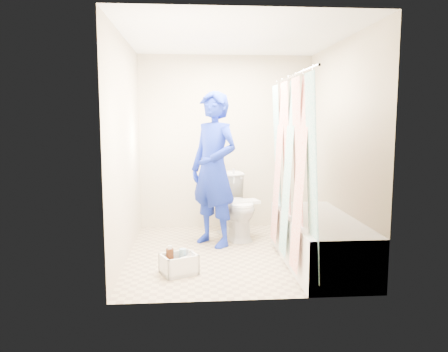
{
  "coord_description": "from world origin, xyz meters",
  "views": [
    {
      "loc": [
        -0.5,
        -4.81,
        1.53
      ],
      "look_at": [
        -0.1,
        0.28,
        0.86
      ],
      "focal_mm": 35.0,
      "sensor_mm": 36.0,
      "label": 1
    }
  ],
  "objects": [
    {
      "name": "wall_left",
      "position": [
        -1.2,
        0.0,
        1.2
      ],
      "size": [
        0.02,
        2.6,
        2.4
      ],
      "primitive_type": "cube",
      "color": "#BFAE93",
      "rests_on": "ground"
    },
    {
      "name": "wall_back",
      "position": [
        0.0,
        1.3,
        1.2
      ],
      "size": [
        2.4,
        0.02,
        2.4
      ],
      "primitive_type": "cube",
      "color": "#BFAE93",
      "rests_on": "ground"
    },
    {
      "name": "cleaning_caddy",
      "position": [
        -0.61,
        -0.61,
        0.09
      ],
      "size": [
        0.41,
        0.38,
        0.25
      ],
      "rotation": [
        0.0,
        0.0,
        0.42
      ],
      "color": "silver",
      "rests_on": "ground"
    },
    {
      "name": "wall_front",
      "position": [
        0.0,
        -1.3,
        1.2
      ],
      "size": [
        2.4,
        0.02,
        2.4
      ],
      "primitive_type": "cube",
      "color": "#BFAE93",
      "rests_on": "ground"
    },
    {
      "name": "wall_right",
      "position": [
        1.2,
        0.0,
        1.2
      ],
      "size": [
        0.02,
        2.6,
        2.4
      ],
      "primitive_type": "cube",
      "color": "#BFAE93",
      "rests_on": "ground"
    },
    {
      "name": "bathtub",
      "position": [
        0.85,
        -0.43,
        0.27
      ],
      "size": [
        0.7,
        1.75,
        0.5
      ],
      "color": "silver",
      "rests_on": "ground"
    },
    {
      "name": "tank_internals",
      "position": [
        -0.03,
        0.9,
        0.82
      ],
      "size": [
        0.2,
        0.09,
        0.27
      ],
      "color": "black",
      "rests_on": "toilet"
    },
    {
      "name": "tank_lid",
      "position": [
        0.11,
        0.57,
        0.49
      ],
      "size": [
        0.55,
        0.35,
        0.04
      ],
      "primitive_type": "cube",
      "rotation": [
        0.0,
        0.0,
        0.28
      ],
      "color": "white",
      "rests_on": "toilet"
    },
    {
      "name": "curtain_rod",
      "position": [
        0.52,
        -0.43,
        1.95
      ],
      "size": [
        0.02,
        1.9,
        0.02
      ],
      "primitive_type": "cylinder",
      "rotation": [
        1.57,
        0.0,
        0.0
      ],
      "color": "silver",
      "rests_on": "wall_back"
    },
    {
      "name": "toilet",
      "position": [
        0.07,
        0.7,
        0.41
      ],
      "size": [
        0.67,
        0.91,
        0.83
      ],
      "primitive_type": "imported",
      "rotation": [
        0.0,
        0.0,
        0.28
      ],
      "color": "white",
      "rests_on": "ground"
    },
    {
      "name": "shower_curtain",
      "position": [
        0.52,
        -0.43,
        1.02
      ],
      "size": [
        0.06,
        1.75,
        1.8
      ],
      "primitive_type": "cube",
      "color": "white",
      "rests_on": "curtain_rod"
    },
    {
      "name": "ceiling",
      "position": [
        0.0,
        0.0,
        2.4
      ],
      "size": [
        2.4,
        2.6,
        0.02
      ],
      "primitive_type": "cube",
      "color": "white",
      "rests_on": "wall_back"
    },
    {
      "name": "floor",
      "position": [
        0.0,
        0.0,
        0.0
      ],
      "size": [
        2.6,
        2.6,
        0.0
      ],
      "primitive_type": "plane",
      "color": "tan",
      "rests_on": "ground"
    },
    {
      "name": "plumber",
      "position": [
        -0.22,
        0.39,
        0.93
      ],
      "size": [
        0.79,
        0.8,
        1.86
      ],
      "primitive_type": "imported",
      "rotation": [
        0.0,
        0.0,
        -0.81
      ],
      "color": "#0F169A",
      "rests_on": "ground"
    }
  ]
}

